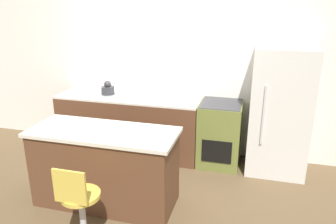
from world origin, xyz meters
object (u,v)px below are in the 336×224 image
(refrigerator, at_px, (279,112))
(mixing_bowl, at_px, (152,95))
(oven_range, at_px, (220,134))
(kettle, at_px, (108,89))
(stool_chair, at_px, (80,208))

(refrigerator, relative_size, mixing_bowl, 7.78)
(oven_range, relative_size, kettle, 4.39)
(stool_chair, bearing_deg, refrigerator, 48.11)
(oven_range, xyz_separation_m, mixing_bowl, (-1.00, 0.02, 0.49))
(refrigerator, relative_size, kettle, 8.25)
(oven_range, height_order, kettle, kettle)
(oven_range, distance_m, refrigerator, 0.86)
(refrigerator, bearing_deg, stool_chair, -131.89)
(refrigerator, bearing_deg, mixing_bowl, 179.20)
(oven_range, bearing_deg, refrigerator, -0.63)
(refrigerator, xyz_separation_m, mixing_bowl, (-1.76, 0.02, 0.10))
(mixing_bowl, bearing_deg, refrigerator, -0.80)
(oven_range, distance_m, stool_chair, 2.28)
(kettle, xyz_separation_m, mixing_bowl, (0.69, 0.00, -0.03))
(kettle, bearing_deg, oven_range, -0.55)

